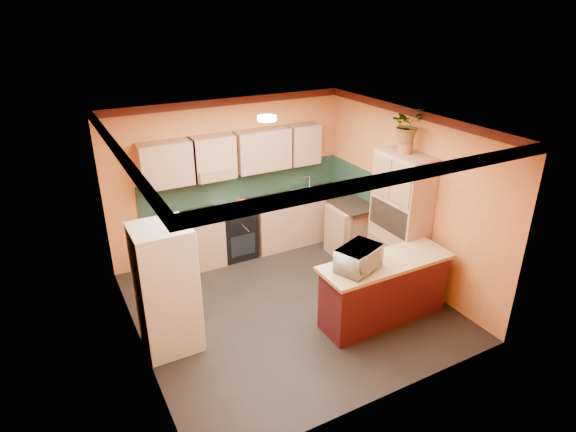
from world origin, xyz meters
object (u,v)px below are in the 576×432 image
object	(u,v)px
base_cabinets_back	(268,225)
fridge	(166,289)
stove	(236,231)
breakfast_bar	(384,292)
microwave	(359,258)
pantry	(400,220)

from	to	relation	value
base_cabinets_back	fridge	xyz separation A→B (m)	(-2.32, -1.86, 0.41)
stove	breakfast_bar	bearing A→B (deg)	-68.36
stove	breakfast_bar	size ratio (longest dim) A/B	0.51
fridge	microwave	world-z (taller)	fridge
pantry	base_cabinets_back	bearing A→B (deg)	123.03
pantry	breakfast_bar	world-z (taller)	pantry
fridge	stove	bearing A→B (deg)	47.66
stove	pantry	distance (m)	2.81
base_cabinets_back	fridge	distance (m)	3.00
pantry	breakfast_bar	xyz separation A→B (m)	(-0.83, -0.74, -0.61)
base_cabinets_back	breakfast_bar	world-z (taller)	same
fridge	pantry	bearing A→B (deg)	-1.80
base_cabinets_back	pantry	distance (m)	2.43
base_cabinets_back	breakfast_bar	bearing A→B (deg)	-80.59
pantry	breakfast_bar	bearing A→B (deg)	-138.55
pantry	microwave	bearing A→B (deg)	-150.67
breakfast_bar	pantry	bearing A→B (deg)	41.45
fridge	pantry	size ratio (longest dim) A/B	0.81
base_cabinets_back	pantry	size ratio (longest dim) A/B	1.74
breakfast_bar	microwave	distance (m)	0.81
base_cabinets_back	microwave	xyz separation A→B (m)	(-0.03, -2.71, 0.65)
fridge	breakfast_bar	world-z (taller)	fridge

